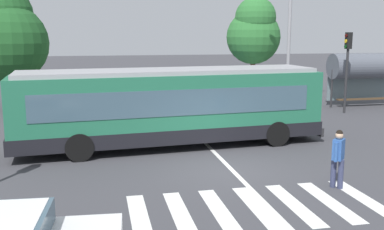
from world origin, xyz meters
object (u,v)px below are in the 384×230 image
Objects in this scene: parked_car_champagne at (92,93)px; parked_car_white at (138,91)px; traffic_light_far_corner at (347,59)px; background_tree_left at (7,35)px; twin_arm_street_lamp at (290,2)px; city_transit_bus at (171,107)px; parked_car_blue at (219,89)px; bus_stop_shelter at (364,67)px; parked_car_charcoal at (182,91)px; background_tree_right at (254,32)px; parked_car_silver at (255,88)px; pedestrian_crossing_street at (338,155)px.

parked_car_champagne and parked_car_white have the same top height.
background_tree_left reaches higher than traffic_light_far_corner.
city_transit_bus is at bearing -137.64° from twin_arm_street_lamp.
background_tree_left is at bearing 125.79° from city_transit_bus.
parked_car_blue is 1.05× the size of bus_stop_shelter.
parked_car_charcoal is 0.44× the size of twin_arm_street_lamp.
bus_stop_shelter is 8.13m from background_tree_right.
parked_car_white is 0.99× the size of parked_car_silver.
background_tree_left is at bearing 179.83° from parked_car_charcoal.
twin_arm_street_lamp reaches higher than background_tree_left.
background_tree_left is (-12.95, -0.48, 3.58)m from parked_car_blue.
city_transit_bus is 2.74× the size of traffic_light_far_corner.
twin_arm_street_lamp is at bearing -30.62° from parked_car_charcoal.
background_tree_right is at bearing 32.86° from parked_car_blue.
parked_car_white is at bearing 163.37° from bus_stop_shelter.
traffic_light_far_corner reaches higher than pedestrian_crossing_street.
background_tree_right is at bearing 75.51° from parked_car_silver.
parked_car_champagne is 0.99× the size of parked_car_charcoal.
pedestrian_crossing_street is 0.38× the size of traffic_light_far_corner.
traffic_light_far_corner is (11.05, -5.94, 2.26)m from parked_car_white.
traffic_light_far_corner is at bearing -140.61° from bus_stop_shelter.
background_tree_left reaches higher than parked_car_champagne.
city_transit_bus reaches higher than parked_car_blue.
city_transit_bus is at bearing -54.21° from background_tree_left.
parked_car_charcoal is 1.05× the size of bus_stop_shelter.
parked_car_champagne is at bearing 161.17° from twin_arm_street_lamp.
twin_arm_street_lamp is at bearing 140.68° from traffic_light_far_corner.
city_transit_bus is 11.20m from parked_car_charcoal.
parked_car_blue is 1.00× the size of parked_car_silver.
background_tree_left is at bearing -178.14° from parked_car_silver.
bus_stop_shelter is (10.67, -3.56, 1.65)m from parked_car_charcoal.
twin_arm_street_lamp reaches higher than parked_car_white.
background_tree_right is (5.72, 2.52, 3.80)m from parked_car_charcoal.
parked_car_silver is at bearing 56.10° from city_transit_bus.
pedestrian_crossing_street is (3.91, -5.81, -0.62)m from city_transit_bus.
background_tree_right is at bearing 10.16° from parked_car_champagne.
background_tree_right reaches higher than parked_car_white.
parked_car_charcoal is (2.74, -0.44, 0.00)m from parked_car_white.
parked_car_white is (2.91, -0.04, 0.00)m from parked_car_champagne.
parked_car_champagne is (-7.08, 17.18, -0.20)m from pedestrian_crossing_street.
parked_car_blue is at bearing 86.12° from pedestrian_crossing_street.
parked_car_blue is at bearing 2.12° from background_tree_left.
bus_stop_shelter reaches higher than parked_car_silver.
background_tree_left reaches higher than parked_car_charcoal.
city_transit_bus is 12.14m from traffic_light_far_corner.
parked_car_silver is at bearing -104.49° from background_tree_right.
parked_car_charcoal is 1.00× the size of parked_car_silver.
parked_car_silver is (7.68, 11.42, -0.82)m from city_transit_bus.
pedestrian_crossing_street is at bearing -121.56° from traffic_light_far_corner.
background_tree_right reaches higher than pedestrian_crossing_street.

